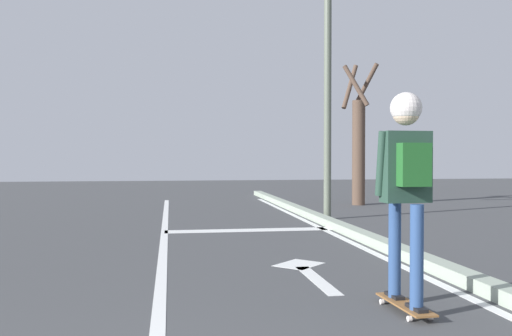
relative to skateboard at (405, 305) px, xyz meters
The scene contains 10 objects.
lane_line_center 3.31m from the skateboard, 129.02° to the left, with size 0.12×20.00×0.01m, color silver.
lane_line_curbside 2.69m from the skateboard, 72.81° to the left, with size 0.12×20.00×0.01m, color silver.
stop_bar 5.41m from the skateboard, 96.03° to the left, with size 3.03×0.40×0.01m, color silver.
lane_arrow_stem 1.38m from the skateboard, 107.68° to the left, with size 0.16×1.40×0.01m, color silver.
lane_arrow_head 2.20m from the skateboard, 100.94° to the left, with size 0.56×0.44×0.01m, color silver.
curb_strip 2.77m from the skateboard, 67.87° to the left, with size 0.24×24.00×0.14m, color #97A492.
skateboard is the anchor object (origin of this frame).
skater 1.18m from the skateboard, 87.66° to the right, with size 0.49×0.65×1.80m.
traffic_signal_mast 7.97m from the skateboard, 88.39° to the left, with size 5.30×0.34×6.00m.
roadside_tree 10.73m from the skateboard, 72.63° to the left, with size 1.06×1.07×3.93m.
Camera 1 is at (0.22, -0.98, 1.33)m, focal length 38.52 mm.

